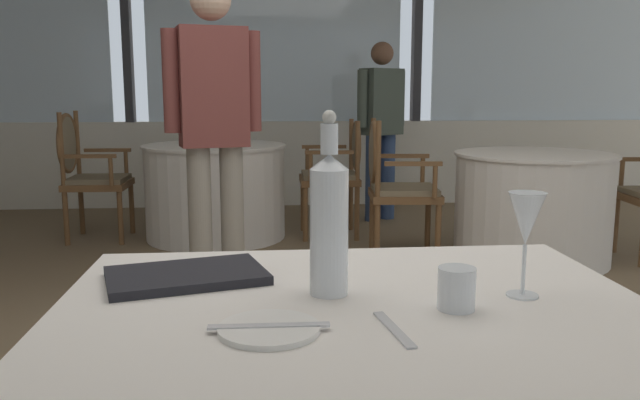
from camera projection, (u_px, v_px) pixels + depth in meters
window_wall_far at (275, 90)px, 6.43m from camera, size 9.16×0.14×2.91m
side_plate at (269, 329)px, 1.10m from camera, size 0.18×0.18×0.01m
butter_knife at (269, 326)px, 1.10m from camera, size 0.21×0.02×0.00m
dinner_fork at (394, 329)px, 1.11m from camera, size 0.04×0.17×0.00m
water_bottle at (329, 221)px, 1.29m from camera, size 0.08×0.08×0.37m
wine_glass at (526, 221)px, 1.27m from camera, size 0.07×0.07×0.21m
water_tumbler at (457, 289)px, 1.21m from camera, size 0.07×0.07×0.08m
menu_book at (186, 276)px, 1.41m from camera, size 0.38×0.29×0.02m
background_table_0 at (532, 207)px, 4.39m from camera, size 1.07×1.07×0.74m
dining_chair_0_1 at (392, 178)px, 4.36m from camera, size 0.51×0.57×0.96m
background_table_2 at (216, 191)px, 5.08m from camera, size 1.12×1.12×0.74m
dining_chair_2_0 at (339, 167)px, 5.12m from camera, size 0.48×0.54×0.93m
dining_chair_2_1 at (85, 166)px, 4.97m from camera, size 0.48×0.54×1.00m
diner_person_0 at (214, 120)px, 3.50m from camera, size 0.52×0.28×1.73m
diner_person_1 at (381, 121)px, 5.70m from camera, size 0.47×0.36×1.57m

